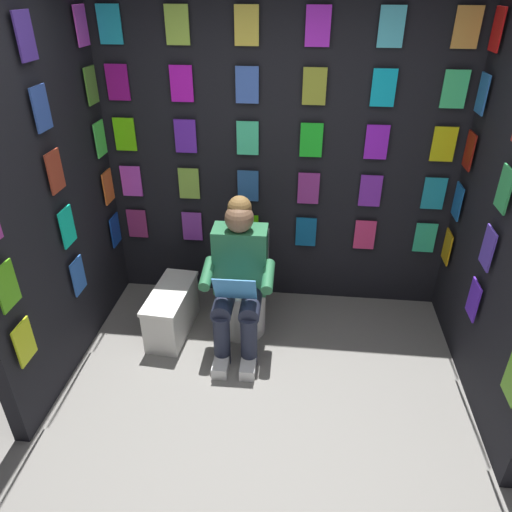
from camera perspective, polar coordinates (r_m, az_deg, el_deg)
name	(u,v)px	position (r m, az deg, el deg)	size (l,w,h in m)	color
ground_plane	(254,463)	(3.08, -0.29, -23.65)	(30.00, 30.00, 0.00)	gray
display_wall_back	(279,160)	(3.88, 2.82, 11.47)	(2.91, 0.14, 2.50)	black
display_wall_left	(511,220)	(3.24, 28.25, 3.87)	(0.14, 1.81, 2.50)	black
display_wall_right	(49,199)	(3.42, -23.57, 6.31)	(0.14, 1.81, 2.50)	black
toilet	(243,291)	(3.84, -1.59, -4.19)	(0.41, 0.56, 0.77)	white
person_reading	(239,277)	(3.50, -2.08, -2.56)	(0.53, 0.69, 1.19)	#286B42
comic_longbox_near	(172,311)	(3.89, -10.06, -6.53)	(0.32, 0.67, 0.39)	white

